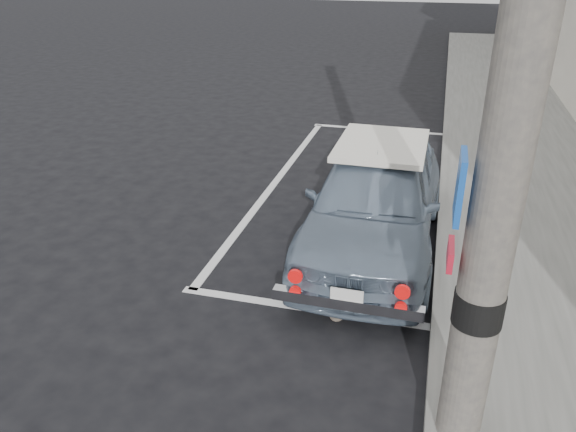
{
  "coord_description": "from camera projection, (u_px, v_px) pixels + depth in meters",
  "views": [
    {
      "loc": [
        1.61,
        -5.53,
        3.59
      ],
      "look_at": [
        0.06,
        0.22,
        0.75
      ],
      "focal_mm": 35.0,
      "sensor_mm": 36.0,
      "label": 1
    }
  ],
  "objects": [
    {
      "name": "retro_coupe",
      "position": [
        375.0,
        199.0,
        7.19
      ],
      "size": [
        1.64,
        4.03,
        1.36
      ],
      "rotation": [
        0.0,
        0.0,
        -0.01
      ],
      "color": "slate",
      "rests_on": "ground"
    },
    {
      "name": "pline_side",
      "position": [
        276.0,
        181.0,
        9.56
      ],
      "size": [
        0.12,
        7.0,
        0.01
      ],
      "primitive_type": "cube",
      "color": "silver",
      "rests_on": "ground"
    },
    {
      "name": "pline_front",
      "position": [
        382.0,
        130.0,
        12.29
      ],
      "size": [
        3.0,
        0.12,
        0.01
      ],
      "primitive_type": "cube",
      "color": "silver",
      "rests_on": "ground"
    },
    {
      "name": "sidewalk",
      "position": [
        542.0,
        232.0,
        7.7
      ],
      "size": [
        2.8,
        40.0,
        0.15
      ],
      "primitive_type": "cube",
      "color": "#60605B",
      "rests_on": "ground"
    },
    {
      "name": "ground",
      "position": [
        278.0,
        279.0,
        6.74
      ],
      "size": [
        80.0,
        80.0,
        0.0
      ],
      "primitive_type": "plane",
      "color": "black",
      "rests_on": "ground"
    },
    {
      "name": "cat",
      "position": [
        337.0,
        311.0,
        5.97
      ],
      "size": [
        0.19,
        0.42,
        0.22
      ],
      "rotation": [
        0.0,
        0.0,
        -0.02
      ],
      "color": "#675B4F",
      "rests_on": "ground"
    },
    {
      "name": "pline_rear",
      "position": [
        310.0,
        308.0,
        6.19
      ],
      "size": [
        3.0,
        0.12,
        0.01
      ],
      "primitive_type": "cube",
      "color": "silver",
      "rests_on": "ground"
    }
  ]
}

